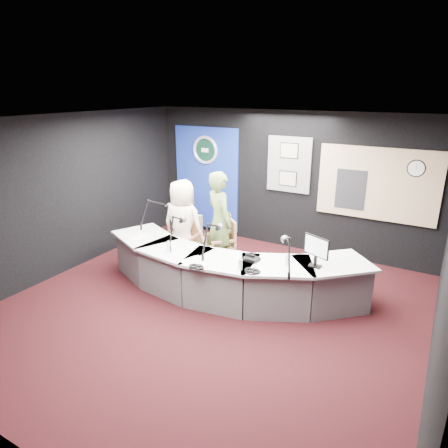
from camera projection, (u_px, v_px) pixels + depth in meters
The scene contains 33 objects.
ground at pixel (209, 309), 6.09m from camera, with size 6.00×6.00×0.00m, color black.
ceiling at pixel (207, 120), 5.19m from camera, with size 6.00×6.00×0.02m, color silver.
wall_back at pixel (286, 181), 8.10m from camera, with size 6.00×0.02×2.80m, color black.
wall_front at pixel (9, 326), 3.18m from camera, with size 6.00×0.02×2.80m, color black.
wall_left at pixel (64, 195), 7.05m from camera, with size 0.02×6.00×2.80m, color black.
wall_right at pixel (448, 267), 4.23m from camera, with size 0.02×6.00×2.80m, color black.
broadcast_desk at pixel (224, 272), 6.45m from camera, with size 4.50×1.90×0.75m, color silver, non-canonical shape.
backdrop_panel at pixel (206, 179), 9.02m from camera, with size 1.60×0.05×2.30m, color navy.
agency_seal at pixel (205, 150), 8.78m from camera, with size 0.63×0.63×0.07m, color silver.
seal_center at pixel (205, 150), 8.78m from camera, with size 0.48×0.48×0.01m, color black.
pinboard at pixel (289, 165), 7.94m from camera, with size 0.90×0.04×1.10m, color slate.
framed_photo_upper at pixel (289, 151), 7.83m from camera, with size 0.34×0.02×0.27m, color gray.
framed_photo_lower at pixel (288, 179), 8.01m from camera, with size 0.34×0.02×0.27m, color gray.
booth_window_frame at pixel (377, 184), 7.21m from camera, with size 2.12×0.06×1.32m, color tan.
booth_glow at pixel (377, 184), 7.20m from camera, with size 2.00×0.02×1.20m, color #FFE7A1.
equipment_rack at pixel (351, 190), 7.44m from camera, with size 0.55×0.02×0.75m, color black.
wall_clock at pixel (416, 168), 6.79m from camera, with size 0.28×0.28×0.01m, color white.
armchair_left at pixel (183, 241), 7.38m from camera, with size 0.58×0.58×1.03m, color #9E6A48, non-canonical shape.
armchair_right at pixel (220, 247), 7.29m from camera, with size 0.49×0.49×0.88m, color #9E6A48, non-canonical shape.
draped_jacket at pixel (190, 231), 7.56m from camera, with size 0.50×0.10×0.70m, color slate.
person_man at pixel (183, 225), 7.28m from camera, with size 0.81×0.53×1.67m, color #FFE7CB.
person_woman at pixel (220, 222), 7.13m from camera, with size 0.67×0.44×1.85m, color #5C713B.
computer_monitor at pixel (317, 246), 5.66m from camera, with size 0.48×0.03×0.33m, color black.
desk_phone at pixel (252, 259), 5.96m from camera, with size 0.22×0.17×0.05m, color black.
headphones_near at pixel (252, 271), 5.59m from camera, with size 0.24×0.24×0.04m, color black.
headphones_far at pixel (196, 267), 5.72m from camera, with size 0.24×0.24×0.04m, color black.
paper_stack at pixel (138, 237), 6.89m from camera, with size 0.20×0.28×0.00m, color white.
notepad at pixel (193, 260), 5.97m from camera, with size 0.23×0.33×0.00m, color white.
boom_mic_a at pixel (155, 211), 7.35m from camera, with size 0.34×0.70×0.60m, color black, non-canonical shape.
boom_mic_b at pixel (177, 227), 6.48m from camera, with size 0.28×0.72×0.60m, color black, non-canonical shape.
boom_mic_c at pixel (212, 235), 6.14m from camera, with size 0.18×0.74×0.60m, color black, non-canonical shape.
boom_mic_d at pixel (287, 250), 5.59m from camera, with size 0.41×0.67×0.60m, color black, non-canonical shape.
water_bottles at pixel (225, 253), 6.02m from camera, with size 1.86×0.53×0.18m, color silver, non-canonical shape.
Camera 1 is at (2.85, -4.53, 3.20)m, focal length 32.00 mm.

